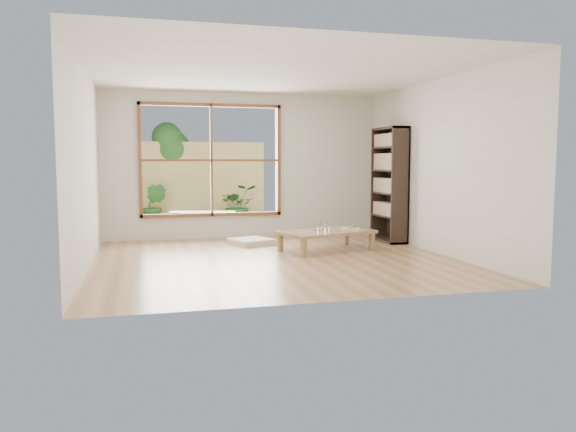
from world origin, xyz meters
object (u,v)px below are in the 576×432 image
low_table (326,233)px  food_tray (352,228)px  garden_bench (202,215)px  bookshelf (389,185)px

low_table → food_tray: bearing=-9.5°
low_table → garden_bench: garden_bench is taller
bookshelf → food_tray: bearing=-144.9°
garden_bench → bookshelf: bearing=-18.6°
bookshelf → garden_bench: (-3.02, 1.87, -0.62)m
bookshelf → garden_bench: bearing=148.3°
low_table → food_tray: size_ratio=4.93×
low_table → bookshelf: size_ratio=0.81×
low_table → garden_bench: size_ratio=1.22×
bookshelf → food_tray: bookshelf is taller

